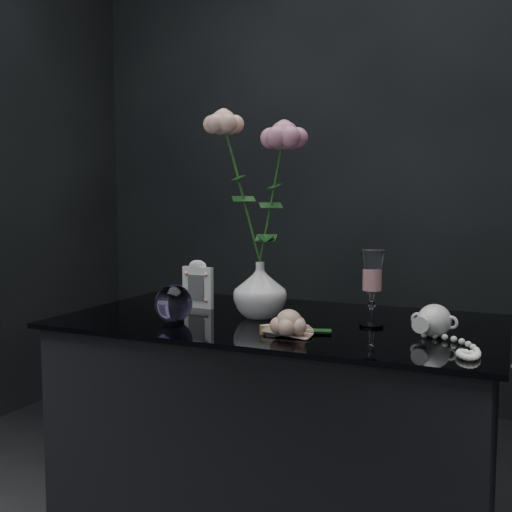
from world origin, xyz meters
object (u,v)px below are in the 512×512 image
at_px(wine_glass, 372,288).
at_px(pearl_jar, 434,319).
at_px(vase, 260,290).
at_px(loose_rose, 289,323).
at_px(picture_frame, 198,284).
at_px(paperweight, 174,303).

relative_size(wine_glass, pearl_jar, 0.69).
relative_size(vase, loose_rose, 0.79).
xyz_separation_m(picture_frame, pearl_jar, (0.63, -0.10, -0.03)).
relative_size(vase, picture_frame, 1.07).
height_order(wine_glass, loose_rose, wine_glass).
height_order(picture_frame, pearl_jar, picture_frame).
relative_size(picture_frame, loose_rose, 0.74).
relative_size(loose_rose, pearl_jar, 0.68).
bearing_deg(loose_rose, vase, 142.06).
relative_size(wine_glass, loose_rose, 1.02).
xyz_separation_m(picture_frame, paperweight, (0.04, -0.19, -0.02)).
distance_m(vase, paperweight, 0.22).
xyz_separation_m(vase, picture_frame, (-0.21, 0.06, -0.00)).
relative_size(vase, pearl_jar, 0.54).
relative_size(wine_glass, picture_frame, 1.37).
bearing_deg(wine_glass, pearl_jar, -16.45).
distance_m(wine_glass, pearl_jar, 0.16).
xyz_separation_m(picture_frame, loose_rose, (0.35, -0.23, -0.04)).
bearing_deg(paperweight, picture_frame, 102.39).
height_order(paperweight, pearl_jar, paperweight).
bearing_deg(picture_frame, pearl_jar, -2.61).
xyz_separation_m(vase, paperweight, (-0.17, -0.13, -0.02)).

